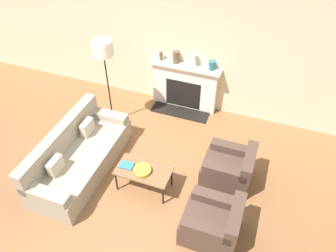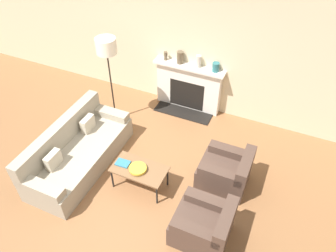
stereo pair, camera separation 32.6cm
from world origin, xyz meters
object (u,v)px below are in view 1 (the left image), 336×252
couch (79,156)px  armchair_far (229,168)px  floor_lamp (104,56)px  mantel_vase_right (212,65)px  bowl (142,170)px  mantel_vase_center_left (176,57)px  armchair_near (213,223)px  fireplace (184,87)px  book (127,165)px  mantel_vase_left (161,56)px  coffee_table (144,171)px  mantel_vase_center_right (194,61)px

couch → armchair_far: (2.64, 0.68, -0.01)m
floor_lamp → mantel_vase_right: size_ratio=10.09×
bowl → mantel_vase_center_left: mantel_vase_center_left is taller
armchair_near → bowl: (-1.35, 0.44, 0.20)m
bowl → mantel_vase_center_left: bearing=96.7°
mantel_vase_right → fireplace: bearing=-178.5°
couch → mantel_vase_center_left: bearing=-21.7°
couch → mantel_vase_center_left: size_ratio=8.52×
armchair_near → book: (-1.65, 0.46, 0.17)m
mantel_vase_left → coffee_table: bearing=-75.7°
coffee_table → bowl: bearing=-95.8°
bowl → mantel_vase_right: mantel_vase_right is taller
armchair_near → mantel_vase_left: mantel_vase_left is taller
floor_lamp → mantel_vase_center_right: floor_lamp is taller
bowl → armchair_near: bearing=-18.0°
fireplace → bowl: size_ratio=5.24×
floor_lamp → mantel_vase_center_right: size_ratio=7.12×
couch → mantel_vase_left: mantel_vase_left is taller
armchair_far → floor_lamp: bearing=-105.5°
armchair_near → mantel_vase_right: (-0.86, 2.97, 0.88)m
fireplace → mantel_vase_right: size_ratio=8.25×
mantel_vase_center_right → mantel_vase_center_left: bearing=180.0°
coffee_table → book: 0.32m
armchair_near → mantel_vase_center_right: size_ratio=3.16×
armchair_near → bowl: 1.43m
armchair_far → armchair_near: bearing=-0.0°
mantel_vase_right → mantel_vase_left: bearing=180.0°
armchair_far → floor_lamp: (-2.71, 0.75, 1.30)m
armchair_near → book: armchair_near is taller
mantel_vase_center_right → mantel_vase_right: mantel_vase_center_right is taller
armchair_near → mantel_vase_center_right: mantel_vase_center_right is taller
bowl → mantel_vase_left: size_ratio=1.57×
book → floor_lamp: 2.11m
book → fireplace: bearing=81.6°
fireplace → armchair_far: bearing=-51.7°
bowl → book: size_ratio=1.20×
mantel_vase_center_right → armchair_far: bearing=-55.8°
book → mantel_vase_right: size_ratio=1.31×
armchair_far → book: (-1.65, -0.69, 0.17)m
mantel_vase_center_right → mantel_vase_right: size_ratio=1.42×
fireplace → bowl: (0.08, -2.52, -0.03)m
armchair_far → bowl: armchair_far is taller
coffee_table → mantel_vase_center_left: size_ratio=3.54×
armchair_far → bowl: bearing=-62.0°
armchair_far → floor_lamp: size_ratio=0.44×
coffee_table → mantel_vase_left: size_ratio=4.96×
floor_lamp → mantel_vase_left: bearing=55.7°
mantel_vase_center_right → armchair_near: bearing=-67.4°
couch → mantel_vase_left: 2.72m
armchair_near → armchair_far: bearing=180.0°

